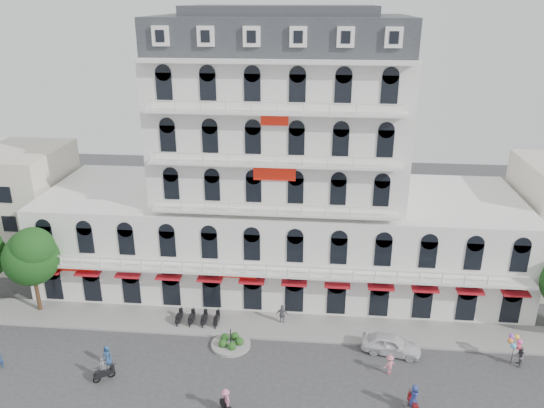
% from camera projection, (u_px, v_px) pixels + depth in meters
% --- Properties ---
extents(ground, '(120.00, 120.00, 0.00)m').
position_uv_depth(ground, '(259.00, 400.00, 37.18)').
color(ground, '#38383A').
rests_on(ground, ground).
extents(sidewalk, '(53.00, 4.00, 0.16)m').
position_uv_depth(sidewalk, '(271.00, 326.00, 45.50)').
color(sidewalk, gray).
rests_on(sidewalk, ground).
extents(main_building, '(45.00, 15.00, 25.80)m').
position_uv_depth(main_building, '(280.00, 183.00, 50.28)').
color(main_building, silver).
rests_on(main_building, ground).
extents(flank_building_west, '(14.00, 10.00, 12.00)m').
position_uv_depth(flank_building_west, '(0.00, 204.00, 56.21)').
color(flank_building_west, beige).
rests_on(flank_building_west, ground).
extents(traffic_island, '(3.20, 3.20, 1.60)m').
position_uv_depth(traffic_island, '(231.00, 343.00, 42.92)').
color(traffic_island, gray).
rests_on(traffic_island, ground).
extents(parked_scooter_row, '(4.40, 1.80, 1.10)m').
position_uv_depth(parked_scooter_row, '(198.00, 324.00, 45.90)').
color(parked_scooter_row, black).
rests_on(parked_scooter_row, ground).
extents(tree_west_inner, '(4.76, 4.76, 8.25)m').
position_uv_depth(tree_west_inner, '(31.00, 254.00, 45.76)').
color(tree_west_inner, '#382314').
rests_on(tree_west_inner, ground).
extents(parked_car, '(4.91, 2.75, 1.58)m').
position_uv_depth(parked_car, '(391.00, 344.00, 41.90)').
color(parked_car, silver).
rests_on(parked_car, ground).
extents(rider_west, '(1.39, 1.22, 1.93)m').
position_uv_depth(rider_west, '(103.00, 371.00, 38.87)').
color(rider_west, black).
rests_on(rider_west, ground).
extents(rider_east, '(0.67, 1.70, 2.18)m').
position_uv_depth(rider_east, '(414.00, 398.00, 35.78)').
color(rider_east, maroon).
rests_on(rider_east, ground).
extents(rider_center, '(1.10, 1.50, 2.06)m').
position_uv_depth(rider_center, '(226.00, 401.00, 35.53)').
color(rider_center, black).
rests_on(rider_center, ground).
extents(pedestrian_left, '(0.86, 0.64, 1.60)m').
position_uv_depth(pedestrian_left, '(107.00, 355.00, 40.61)').
color(pedestrian_left, navy).
rests_on(pedestrian_left, ground).
extents(pedestrian_mid, '(1.10, 0.50, 1.84)m').
position_uv_depth(pedestrian_mid, '(282.00, 315.00, 45.58)').
color(pedestrian_mid, slate).
rests_on(pedestrian_mid, ground).
extents(pedestrian_right, '(1.20, 1.05, 1.61)m').
position_uv_depth(pedestrian_right, '(389.00, 364.00, 39.56)').
color(pedestrian_right, '#D37083').
rests_on(pedestrian_right, ground).
extents(balloon_vendor, '(1.39, 1.31, 2.45)m').
position_uv_depth(balloon_vendor, '(518.00, 351.00, 40.29)').
color(balloon_vendor, '#4D4C53').
rests_on(balloon_vendor, ground).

